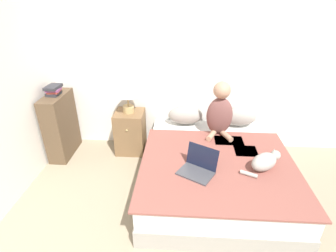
% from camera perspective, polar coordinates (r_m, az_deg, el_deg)
% --- Properties ---
extents(wall_back, '(5.12, 0.05, 2.55)m').
position_cam_1_polar(wall_back, '(3.78, 5.98, 13.23)').
color(wall_back, white).
rests_on(wall_back, ground_plane).
extents(bed, '(1.74, 1.94, 0.46)m').
position_cam_1_polar(bed, '(3.30, 10.20, -9.61)').
color(bed, '#9E998E').
rests_on(bed, ground_plane).
extents(pillow_near, '(0.49, 0.27, 0.26)m').
position_cam_1_polar(pillow_near, '(3.79, 3.78, 2.38)').
color(pillow_near, gray).
rests_on(pillow_near, bed).
extents(pillow_far, '(0.49, 0.27, 0.26)m').
position_cam_1_polar(pillow_far, '(3.87, 15.10, 1.99)').
color(pillow_far, gray).
rests_on(pillow_far, bed).
extents(person_sitting, '(0.35, 0.35, 0.73)m').
position_cam_1_polar(person_sitting, '(3.48, 11.24, 3.14)').
color(person_sitting, brown).
rests_on(person_sitting, bed).
extents(cat_tabby, '(0.47, 0.35, 0.19)m').
position_cam_1_polar(cat_tabby, '(3.03, 20.35, -7.24)').
color(cat_tabby, '#A8A399').
rests_on(cat_tabby, bed).
extents(laptop_open, '(0.46, 0.44, 0.26)m').
position_cam_1_polar(laptop_open, '(2.85, 6.50, -8.93)').
color(laptop_open, '#424247').
rests_on(laptop_open, bed).
extents(nightstand, '(0.42, 0.43, 0.63)m').
position_cam_1_polar(nightstand, '(3.95, -8.18, -1.24)').
color(nightstand, brown).
rests_on(nightstand, ground_plane).
extents(table_lamp, '(0.33, 0.33, 0.43)m').
position_cam_1_polar(table_lamp, '(3.70, -8.84, 7.30)').
color(table_lamp, tan).
rests_on(table_lamp, nightstand).
extents(bookshelf, '(0.25, 0.63, 0.93)m').
position_cam_1_polar(bookshelf, '(4.07, -22.28, 0.12)').
color(bookshelf, brown).
rests_on(bookshelf, ground_plane).
extents(book_stack_top, '(0.20, 0.25, 0.13)m').
position_cam_1_polar(book_stack_top, '(3.88, -23.67, 7.18)').
color(book_stack_top, '#2D2D33').
rests_on(book_stack_top, bookshelf).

